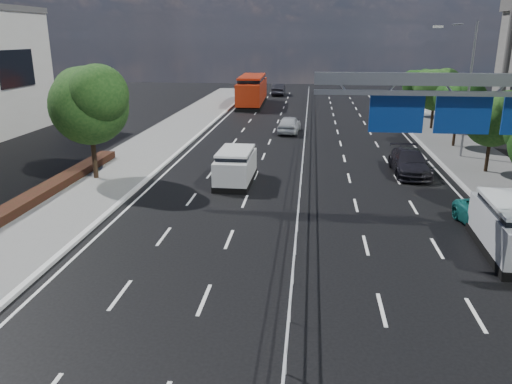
{
  "coord_description": "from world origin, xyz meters",
  "views": [
    {
      "loc": [
        0.42,
        -8.97,
        8.12
      ],
      "look_at": [
        -1.57,
        9.08,
        2.4
      ],
      "focal_mm": 35.0,
      "sensor_mm": 36.0,
      "label": 1
    }
  ],
  "objects_px": {
    "parked_car_dark": "(410,162)",
    "near_car_silver": "(289,124)",
    "overhead_gantry": "(486,108)",
    "white_minivan": "(236,167)",
    "near_car_dark": "(279,89)",
    "parked_car_teal": "(493,219)",
    "red_bus": "(252,90)"
  },
  "relations": [
    {
      "from": "parked_car_dark",
      "to": "near_car_silver",
      "type": "bearing_deg",
      "value": 121.89
    },
    {
      "from": "overhead_gantry",
      "to": "white_minivan",
      "type": "distance_m",
      "value": 14.17
    },
    {
      "from": "near_car_dark",
      "to": "parked_car_dark",
      "type": "xyz_separation_m",
      "value": [
        10.77,
        -41.39,
        -0.06
      ]
    },
    {
      "from": "near_car_dark",
      "to": "parked_car_teal",
      "type": "relative_size",
      "value": 1.09
    },
    {
      "from": "overhead_gantry",
      "to": "parked_car_teal",
      "type": "relative_size",
      "value": 2.31
    },
    {
      "from": "white_minivan",
      "to": "parked_car_dark",
      "type": "distance_m",
      "value": 10.71
    },
    {
      "from": "red_bus",
      "to": "near_car_silver",
      "type": "height_order",
      "value": "red_bus"
    },
    {
      "from": "overhead_gantry",
      "to": "near_car_silver",
      "type": "distance_m",
      "value": 25.86
    },
    {
      "from": "red_bus",
      "to": "parked_car_teal",
      "type": "height_order",
      "value": "red_bus"
    },
    {
      "from": "near_car_silver",
      "to": "parked_car_dark",
      "type": "relative_size",
      "value": 0.86
    },
    {
      "from": "red_bus",
      "to": "overhead_gantry",
      "type": "bearing_deg",
      "value": -73.36
    },
    {
      "from": "white_minivan",
      "to": "near_car_silver",
      "type": "height_order",
      "value": "white_minivan"
    },
    {
      "from": "red_bus",
      "to": "near_car_silver",
      "type": "bearing_deg",
      "value": -74.4
    },
    {
      "from": "near_car_silver",
      "to": "near_car_dark",
      "type": "relative_size",
      "value": 0.9
    },
    {
      "from": "parked_car_dark",
      "to": "near_car_dark",
      "type": "bearing_deg",
      "value": 104.55
    },
    {
      "from": "overhead_gantry",
      "to": "parked_car_teal",
      "type": "xyz_separation_m",
      "value": [
        1.56,
        1.95,
        -4.99
      ]
    },
    {
      "from": "red_bus",
      "to": "near_car_dark",
      "type": "distance_m",
      "value": 11.57
    },
    {
      "from": "red_bus",
      "to": "near_car_silver",
      "type": "xyz_separation_m",
      "value": [
        5.31,
        -17.41,
        -1.1
      ]
    },
    {
      "from": "parked_car_teal",
      "to": "parked_car_dark",
      "type": "relative_size",
      "value": 0.88
    },
    {
      "from": "white_minivan",
      "to": "red_bus",
      "type": "distance_m",
      "value": 33.32
    },
    {
      "from": "near_car_silver",
      "to": "parked_car_teal",
      "type": "relative_size",
      "value": 0.98
    },
    {
      "from": "red_bus",
      "to": "white_minivan",
      "type": "bearing_deg",
      "value": -86.25
    },
    {
      "from": "near_car_silver",
      "to": "near_car_dark",
      "type": "xyz_separation_m",
      "value": [
        -2.85,
        28.67,
        0.05
      ]
    },
    {
      "from": "overhead_gantry",
      "to": "white_minivan",
      "type": "relative_size",
      "value": 2.28
    },
    {
      "from": "near_car_silver",
      "to": "parked_car_dark",
      "type": "height_order",
      "value": "near_car_silver"
    },
    {
      "from": "overhead_gantry",
      "to": "near_car_dark",
      "type": "bearing_deg",
      "value": 101.8
    },
    {
      "from": "overhead_gantry",
      "to": "red_bus",
      "type": "bearing_deg",
      "value": 108.01
    },
    {
      "from": "red_bus",
      "to": "parked_car_dark",
      "type": "relative_size",
      "value": 2.36
    },
    {
      "from": "red_bus",
      "to": "near_car_dark",
      "type": "xyz_separation_m",
      "value": [
        2.46,
        11.26,
        -1.05
      ]
    },
    {
      "from": "parked_car_teal",
      "to": "parked_car_dark",
      "type": "xyz_separation_m",
      "value": [
        -1.8,
        9.38,
        0.12
      ]
    },
    {
      "from": "near_car_dark",
      "to": "red_bus",
      "type": "bearing_deg",
      "value": 77.97
    },
    {
      "from": "red_bus",
      "to": "parked_car_dark",
      "type": "bearing_deg",
      "value": -67.65
    }
  ]
}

